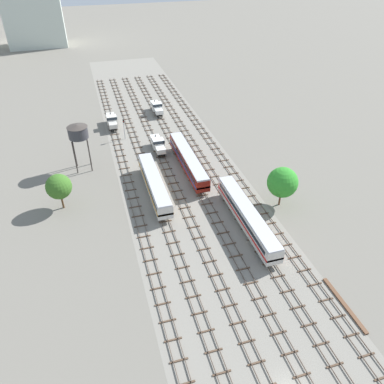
# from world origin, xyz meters

# --- Properties ---
(ground_plane) EXTENTS (480.00, 480.00, 0.00)m
(ground_plane) POSITION_xyz_m (0.00, 56.00, 0.00)
(ground_plane) COLOR slate
(ballast_bed) EXTENTS (26.75, 176.00, 0.01)m
(ballast_bed) POSITION_xyz_m (0.00, 56.00, 0.00)
(ballast_bed) COLOR gray
(ballast_bed) RESTS_ON ground
(track_far_left) EXTENTS (2.40, 126.00, 0.29)m
(track_far_left) POSITION_xyz_m (-11.37, 57.00, 0.14)
(track_far_left) COLOR #47382D
(track_far_left) RESTS_ON ground
(track_left) EXTENTS (2.40, 126.00, 0.29)m
(track_left) POSITION_xyz_m (-6.82, 57.00, 0.14)
(track_left) COLOR #47382D
(track_left) RESTS_ON ground
(track_centre_left) EXTENTS (2.40, 126.00, 0.29)m
(track_centre_left) POSITION_xyz_m (-2.27, 57.00, 0.14)
(track_centre_left) COLOR #47382D
(track_centre_left) RESTS_ON ground
(track_centre) EXTENTS (2.40, 126.00, 0.29)m
(track_centre) POSITION_xyz_m (2.27, 57.00, 0.14)
(track_centre) COLOR #47382D
(track_centre) RESTS_ON ground
(track_centre_right) EXTENTS (2.40, 126.00, 0.29)m
(track_centre_right) POSITION_xyz_m (6.82, 57.00, 0.14)
(track_centre_right) COLOR #47382D
(track_centre_right) RESTS_ON ground
(track_right) EXTENTS (2.40, 126.00, 0.29)m
(track_right) POSITION_xyz_m (11.37, 57.00, 0.14)
(track_right) COLOR #47382D
(track_right) RESTS_ON ground
(passenger_coach_centre_right_nearest) EXTENTS (2.96, 22.00, 3.80)m
(passenger_coach_centre_right_nearest) POSITION_xyz_m (6.82, 28.94, 2.61)
(passenger_coach_centre_right_nearest) COLOR beige
(passenger_coach_centre_right_nearest) RESTS_ON ground
(diesel_railcar_left_near) EXTENTS (2.96, 20.50, 3.80)m
(diesel_railcar_left_near) POSITION_xyz_m (-6.82, 43.73, 2.60)
(diesel_railcar_left_near) COLOR beige
(diesel_railcar_left_near) RESTS_ON ground
(passenger_coach_centre_mid) EXTENTS (2.96, 22.00, 3.80)m
(passenger_coach_centre_mid) POSITION_xyz_m (2.27, 50.94, 2.61)
(passenger_coach_centre_mid) COLOR maroon
(passenger_coach_centre_mid) RESTS_ON ground
(shunter_loco_centre_left_midfar) EXTENTS (2.74, 8.46, 3.10)m
(shunter_loco_centre_left_midfar) POSITION_xyz_m (-2.27, 61.50, 2.01)
(shunter_loco_centre_left_midfar) COLOR white
(shunter_loco_centre_left_midfar) RESTS_ON ground
(shunter_loco_far_left_far) EXTENTS (2.74, 8.46, 3.10)m
(shunter_loco_far_left_far) POSITION_xyz_m (-11.37, 78.58, 2.01)
(shunter_loco_far_left_far) COLOR beige
(shunter_loco_far_left_far) RESTS_ON ground
(shunter_loco_centre_farther) EXTENTS (2.74, 8.46, 3.10)m
(shunter_loco_centre_farther) POSITION_xyz_m (2.27, 84.27, 2.01)
(shunter_loco_centre_farther) COLOR white
(shunter_loco_centre_farther) RESTS_ON ground
(water_tower) EXTENTS (4.38, 4.38, 10.63)m
(water_tower) POSITION_xyz_m (-19.95, 58.20, 8.98)
(water_tower) COLOR #2D2826
(water_tower) RESTS_ON ground
(signal_post_nearest) EXTENTS (0.28, 0.47, 5.52)m
(signal_post_nearest) POSITION_xyz_m (-9.10, 70.23, 3.50)
(signal_post_nearest) COLOR gray
(signal_post_nearest) RESTS_ON ground
(lineside_tree_0) EXTENTS (4.81, 4.81, 7.29)m
(lineside_tree_0) POSITION_xyz_m (-24.67, 44.27, 4.87)
(lineside_tree_0) COLOR #4C331E
(lineside_tree_0) RESTS_ON ground
(lineside_tree_1) EXTENTS (5.84, 5.84, 8.07)m
(lineside_tree_1) POSITION_xyz_m (15.72, 33.42, 5.15)
(lineside_tree_1) COLOR #4C331E
(lineside_tree_1) RESTS_ON ground
(spare_rail_bundle) EXTENTS (0.60, 10.00, 0.24)m
(spare_rail_bundle) POSITION_xyz_m (13.41, 9.02, 0.12)
(spare_rail_bundle) COLOR brown
(spare_rail_bundle) RESTS_ON ground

